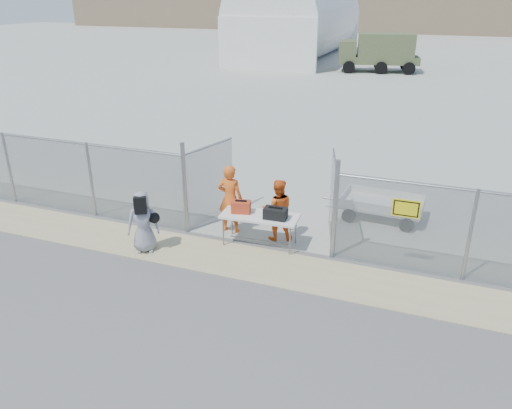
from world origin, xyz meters
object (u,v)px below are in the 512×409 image
at_px(security_worker_right, 278,210).
at_px(utility_trailer, 382,207).
at_px(security_worker_left, 230,199).
at_px(folding_table, 260,230).
at_px(visitor, 143,222).

distance_m(security_worker_right, utility_trailer, 3.35).
distance_m(security_worker_left, security_worker_right, 1.33).
xyz_separation_m(security_worker_right, utility_trailer, (2.39, 2.30, -0.48)).
distance_m(folding_table, utility_trailer, 3.87).
bearing_deg(security_worker_left, visitor, 47.25).
bearing_deg(visitor, security_worker_right, 5.03).
xyz_separation_m(folding_table, visitor, (-2.59, -1.31, 0.38)).
bearing_deg(security_worker_right, utility_trailer, -158.08).
bearing_deg(folding_table, security_worker_right, 52.37).
xyz_separation_m(folding_table, security_worker_right, (0.32, 0.47, 0.42)).
bearing_deg(security_worker_left, utility_trailer, -149.55).
relative_size(security_worker_right, visitor, 1.05).
bearing_deg(security_worker_right, visitor, 9.56).
bearing_deg(utility_trailer, security_worker_left, -145.35).
bearing_deg(folding_table, visitor, -156.59).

